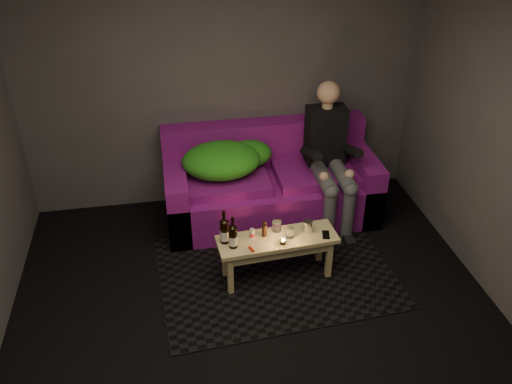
# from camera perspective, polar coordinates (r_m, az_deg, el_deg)

# --- Properties ---
(floor) EXTENTS (4.50, 4.50, 0.00)m
(floor) POSITION_cam_1_polar(r_m,az_deg,el_deg) (4.33, 0.95, -15.98)
(floor) COLOR black
(floor) RESTS_ON ground
(room) EXTENTS (4.50, 4.50, 4.50)m
(room) POSITION_cam_1_polar(r_m,az_deg,el_deg) (3.71, -0.22, 6.94)
(room) COLOR silver
(room) RESTS_ON ground
(rug) EXTENTS (2.17, 1.65, 0.01)m
(rug) POSITION_cam_1_polar(r_m,az_deg,el_deg) (4.96, 2.04, -8.38)
(rug) COLOR black
(rug) RESTS_ON floor
(sofa) EXTENTS (2.11, 0.95, 0.91)m
(sofa) POSITION_cam_1_polar(r_m,az_deg,el_deg) (5.57, 1.41, 0.71)
(sofa) COLOR #81117B
(sofa) RESTS_ON floor
(green_blanket) EXTENTS (0.93, 0.63, 0.32)m
(green_blanket) POSITION_cam_1_polar(r_m,az_deg,el_deg) (5.33, -3.21, 3.50)
(green_blanket) COLOR #2C8E19
(green_blanket) RESTS_ON sofa
(person) EXTENTS (0.38, 0.88, 1.41)m
(person) POSITION_cam_1_polar(r_m,az_deg,el_deg) (5.36, 7.75, 4.00)
(person) COLOR black
(person) RESTS_ON sofa
(coffee_table) EXTENTS (1.06, 0.40, 0.42)m
(coffee_table) POSITION_cam_1_polar(r_m,az_deg,el_deg) (4.71, 2.25, -5.57)
(coffee_table) COLOR #E1CB84
(coffee_table) RESTS_ON rug
(beer_bottle_a) EXTENTS (0.08, 0.08, 0.31)m
(beer_bottle_a) POSITION_cam_1_polar(r_m,az_deg,el_deg) (4.55, -3.34, -4.12)
(beer_bottle_a) COLOR black
(beer_bottle_a) RESTS_ON coffee_table
(beer_bottle_b) EXTENTS (0.07, 0.07, 0.30)m
(beer_bottle_b) POSITION_cam_1_polar(r_m,az_deg,el_deg) (4.50, -2.44, -4.68)
(beer_bottle_b) COLOR black
(beer_bottle_b) RESTS_ON coffee_table
(salt_shaker) EXTENTS (0.05, 0.05, 0.09)m
(salt_shaker) POSITION_cam_1_polar(r_m,az_deg,el_deg) (4.64, -0.40, -4.37)
(salt_shaker) COLOR silver
(salt_shaker) RESTS_ON coffee_table
(pepper_mill) EXTENTS (0.06, 0.06, 0.12)m
(pepper_mill) POSITION_cam_1_polar(r_m,az_deg,el_deg) (4.65, 0.88, -4.05)
(pepper_mill) COLOR black
(pepper_mill) RESTS_ON coffee_table
(tumbler_back) EXTENTS (0.11, 0.11, 0.09)m
(tumbler_back) POSITION_cam_1_polar(r_m,az_deg,el_deg) (4.72, 2.20, -3.62)
(tumbler_back) COLOR white
(tumbler_back) RESTS_ON coffee_table
(tealight) EXTENTS (0.06, 0.06, 0.05)m
(tealight) POSITION_cam_1_polar(r_m,az_deg,el_deg) (4.59, 2.85, -5.18)
(tealight) COLOR white
(tealight) RESTS_ON coffee_table
(tumbler_front) EXTENTS (0.09, 0.09, 0.09)m
(tumbler_front) POSITION_cam_1_polar(r_m,az_deg,el_deg) (4.65, 3.57, -4.27)
(tumbler_front) COLOR white
(tumbler_front) RESTS_ON coffee_table
(steel_cup) EXTENTS (0.10, 0.10, 0.11)m
(steel_cup) POSITION_cam_1_polar(r_m,az_deg,el_deg) (4.72, 5.48, -3.66)
(steel_cup) COLOR silver
(steel_cup) RESTS_ON coffee_table
(smartphone) EXTENTS (0.09, 0.13, 0.01)m
(smartphone) POSITION_cam_1_polar(r_m,az_deg,el_deg) (4.73, 7.36, -4.49)
(smartphone) COLOR black
(smartphone) RESTS_ON coffee_table
(red_lighter) EXTENTS (0.05, 0.08, 0.01)m
(red_lighter) POSITION_cam_1_polar(r_m,az_deg,el_deg) (4.52, -0.50, -6.06)
(red_lighter) COLOR red
(red_lighter) RESTS_ON coffee_table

